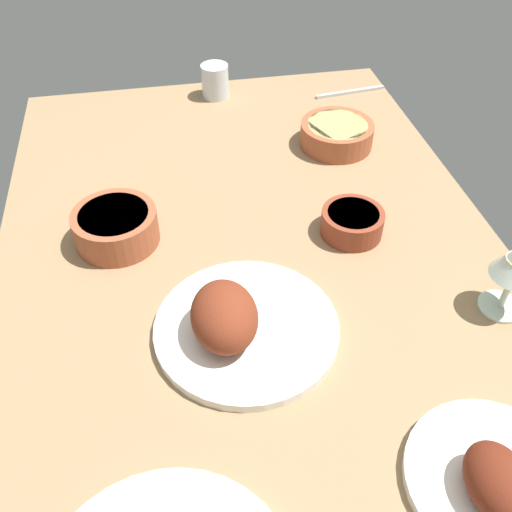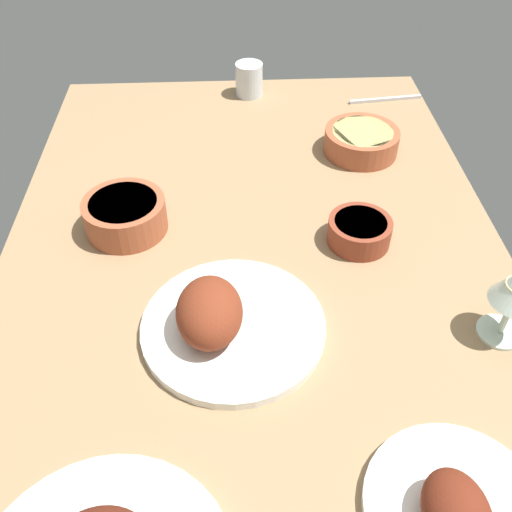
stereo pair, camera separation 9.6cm
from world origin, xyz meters
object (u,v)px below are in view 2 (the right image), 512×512
at_px(plate_far_side, 223,320).
at_px(water_tumbler, 249,79).
at_px(fork_loose, 385,99).
at_px(plate_near_viewer, 457,512).
at_px(bowl_onions, 125,214).
at_px(bowl_potatoes, 361,140).
at_px(bowl_soup, 359,231).

height_order(plate_far_side, water_tumbler, plate_far_side).
distance_m(water_tumbler, fork_loose, 0.34).
distance_m(plate_near_viewer, water_tumbler, 1.08).
relative_size(plate_near_viewer, bowl_onions, 1.48).
bearing_deg(plate_near_viewer, plate_far_side, -137.97).
relative_size(bowl_potatoes, bowl_onions, 1.07).
bearing_deg(plate_far_side, bowl_onions, -145.71).
bearing_deg(bowl_potatoes, water_tumbler, -140.17).
distance_m(bowl_potatoes, water_tumbler, 0.36).
relative_size(plate_near_viewer, plate_far_side, 0.78).
xyz_separation_m(plate_far_side, bowl_soup, (-0.20, 0.25, -0.00)).
bearing_deg(bowl_onions, plate_far_side, 34.29).
bearing_deg(bowl_potatoes, plate_far_side, -31.64).
height_order(plate_near_viewer, bowl_onions, plate_near_viewer).
bearing_deg(fork_loose, plate_near_viewer, -104.58).
bearing_deg(bowl_soup, water_tumbler, -163.13).
relative_size(plate_near_viewer, bowl_soup, 1.96).
height_order(plate_near_viewer, bowl_potatoes, plate_near_viewer).
xyz_separation_m(water_tumbler, fork_loose, (0.05, 0.34, -0.04)).
distance_m(plate_far_side, bowl_soup, 0.32).
height_order(bowl_potatoes, water_tumbler, water_tumbler).
xyz_separation_m(plate_far_side, bowl_potatoes, (-0.49, 0.30, -0.00)).
bearing_deg(plate_near_viewer, bowl_onions, -141.36).
bearing_deg(plate_far_side, bowl_soup, 129.11).
relative_size(bowl_soup, fork_loose, 0.62).
bearing_deg(bowl_soup, plate_near_viewer, 2.48).
height_order(plate_far_side, bowl_soup, plate_far_side).
relative_size(bowl_potatoes, bowl_soup, 1.41).
bearing_deg(water_tumbler, plate_near_viewer, 10.34).
xyz_separation_m(plate_near_viewer, plate_far_side, (-0.30, -0.27, 0.01)).
relative_size(bowl_potatoes, fork_loose, 0.87).
distance_m(bowl_potatoes, bowl_onions, 0.53).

